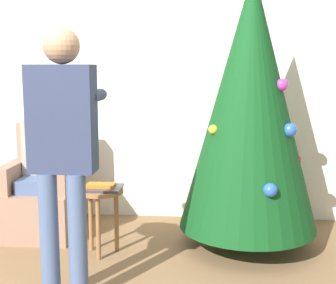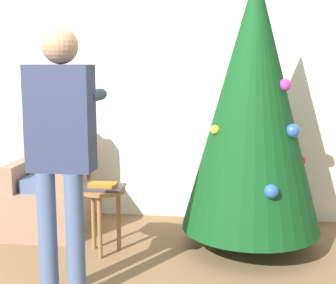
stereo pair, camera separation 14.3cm
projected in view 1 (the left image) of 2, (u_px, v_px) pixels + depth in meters
wall_back at (112, 83)px, 4.62m from camera, size 8.00×0.06×2.70m
christmas_tree at (250, 103)px, 3.78m from camera, size 1.14×1.14×2.26m
armchair at (45, 195)px, 4.27m from camera, size 0.61×0.70×0.99m
person_seated at (42, 160)px, 4.19m from camera, size 0.36×0.46×1.24m
person_standing at (63, 140)px, 2.93m from camera, size 0.43×0.57×1.75m
side_stool at (101, 202)px, 3.75m from camera, size 0.36×0.36×0.54m
laptop at (101, 188)px, 3.73m from camera, size 0.33×0.26×0.02m
book at (101, 185)px, 3.73m from camera, size 0.22×0.13×0.02m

